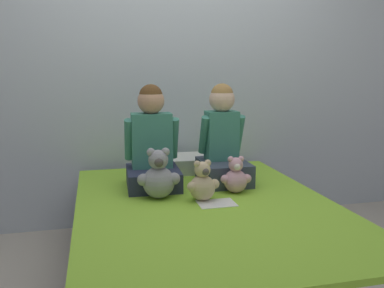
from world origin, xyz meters
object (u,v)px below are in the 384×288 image
object	(u,v)px
child_on_left	(152,146)
teddy_bear_between_children	(203,184)
teddy_bear_held_by_right_child	(236,177)
bed	(206,244)
child_on_right	(223,144)
teddy_bear_held_by_left_child	(159,177)
sign_card	(217,203)
pillow_at_headboard	(179,164)

from	to	relation	value
child_on_left	teddy_bear_between_children	xyz separation A→B (m)	(0.24, -0.37, -0.16)
child_on_left	teddy_bear_held_by_right_child	size ratio (longest dim) A/B	2.87
bed	teddy_bear_held_by_right_child	bearing A→B (deg)	34.63
teddy_bear_held_by_right_child	child_on_right	bearing A→B (deg)	96.49
teddy_bear_held_by_left_child	sign_card	bearing A→B (deg)	-26.06
bed	teddy_bear_held_by_right_child	world-z (taller)	teddy_bear_held_by_right_child
child_on_left	teddy_bear_held_by_left_child	world-z (taller)	child_on_left
pillow_at_headboard	teddy_bear_between_children	bearing A→B (deg)	-90.58
bed	teddy_bear_held_by_left_child	distance (m)	0.47
child_on_left	teddy_bear_held_by_right_child	world-z (taller)	child_on_left
bed	pillow_at_headboard	xyz separation A→B (m)	(0.00, 0.77, 0.30)
teddy_bear_between_children	pillow_at_headboard	xyz separation A→B (m)	(0.01, 0.71, -0.04)
child_on_right	sign_card	xyz separation A→B (m)	(-0.18, -0.45, -0.26)
bed	child_on_left	xyz separation A→B (m)	(-0.24, 0.43, 0.50)
teddy_bear_held_by_left_child	sign_card	world-z (taller)	teddy_bear_held_by_left_child
bed	sign_card	distance (m)	0.25
child_on_right	pillow_at_headboard	size ratio (longest dim) A/B	1.43
teddy_bear_held_by_left_child	teddy_bear_held_by_right_child	distance (m)	0.47
child_on_right	child_on_left	bearing A→B (deg)	-179.92
child_on_right	teddy_bear_held_by_left_child	world-z (taller)	child_on_right
teddy_bear_held_by_left_child	teddy_bear_between_children	xyz separation A→B (m)	(0.24, -0.11, -0.03)
pillow_at_headboard	sign_card	size ratio (longest dim) A/B	2.18
bed	pillow_at_headboard	bearing A→B (deg)	90.00
pillow_at_headboard	sign_card	xyz separation A→B (m)	(0.05, -0.79, -0.05)
teddy_bear_held_by_right_child	teddy_bear_between_children	distance (m)	0.26
child_on_right	sign_card	size ratio (longest dim) A/B	3.12
child_on_right	teddy_bear_held_by_right_child	distance (m)	0.31
teddy_bear_held_by_right_child	teddy_bear_between_children	bearing A→B (deg)	-150.48
child_on_right	teddy_bear_between_children	xyz separation A→B (m)	(-0.24, -0.37, -0.16)
child_on_left	sign_card	bearing A→B (deg)	-53.91
child_on_left	bed	bearing A→B (deg)	-57.93
sign_card	pillow_at_headboard	bearing A→B (deg)	93.96
bed	sign_card	bearing A→B (deg)	-19.94
child_on_left	pillow_at_headboard	size ratio (longest dim) A/B	1.43
pillow_at_headboard	sign_card	world-z (taller)	pillow_at_headboard
child_on_left	child_on_right	distance (m)	0.47
teddy_bear_held_by_left_child	pillow_at_headboard	bearing A→B (deg)	73.38
bed	sign_card	size ratio (longest dim) A/B	9.13
child_on_right	sign_card	bearing A→B (deg)	-111.03
bed	child_on_right	bearing A→B (deg)	61.65
child_on_left	teddy_bear_held_by_right_child	xyz separation A→B (m)	(0.47, -0.27, -0.17)
bed	teddy_bear_between_children	xyz separation A→B (m)	(-0.01, 0.06, 0.34)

